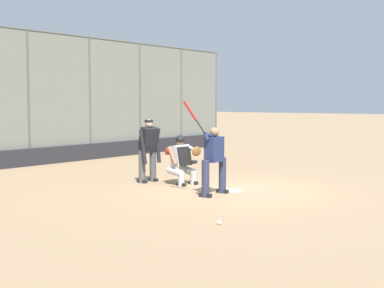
% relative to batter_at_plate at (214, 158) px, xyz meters
% --- Properties ---
extents(ground_plane, '(160.00, 160.00, 0.00)m').
position_rel_batter_at_plate_xyz_m(ground_plane, '(-0.71, -0.01, -0.81)').
color(ground_plane, '#9E7F5B').
extents(home_plate_marker, '(0.43, 0.43, 0.01)m').
position_rel_batter_at_plate_xyz_m(home_plate_marker, '(-0.71, -0.01, -0.81)').
color(home_plate_marker, white).
rests_on(home_plate_marker, ground_plane).
extents(backstop_fence, '(20.46, 0.08, 4.37)m').
position_rel_batter_at_plate_xyz_m(backstop_fence, '(-0.71, -7.89, 1.46)').
color(backstop_fence, '#515651').
rests_on(backstop_fence, ground_plane).
extents(padding_wall, '(19.98, 0.18, 0.56)m').
position_rel_batter_at_plate_xyz_m(padding_wall, '(-0.71, -7.79, -0.53)').
color(padding_wall, '#28282D').
rests_on(padding_wall, ground_plane).
extents(bleachers_beyond, '(14.27, 2.50, 1.48)m').
position_rel_batter_at_plate_xyz_m(bleachers_beyond, '(-1.69, -10.39, -0.33)').
color(bleachers_beyond, slate).
rests_on(bleachers_beyond, ground_plane).
extents(batter_at_plate, '(1.01, 0.60, 2.08)m').
position_rel_batter_at_plate_xyz_m(batter_at_plate, '(0.00, 0.00, 0.00)').
color(batter_at_plate, '#2D334C').
rests_on(batter_at_plate, ground_plane).
extents(catcher_behind_plate, '(0.66, 0.79, 1.22)m').
position_rel_batter_at_plate_xyz_m(catcher_behind_plate, '(-0.73, -1.50, -0.18)').
color(catcher_behind_plate, '#B7B7BC').
rests_on(catcher_behind_plate, ground_plane).
extents(umpire_home, '(0.65, 0.42, 1.61)m').
position_rel_batter_at_plate_xyz_m(umpire_home, '(-0.49, -2.42, 0.05)').
color(umpire_home, '#4C4C51').
rests_on(umpire_home, ground_plane).
extents(fielding_glove_on_dirt, '(0.30, 0.23, 0.11)m').
position_rel_batter_at_plate_xyz_m(fielding_glove_on_dirt, '(-4.51, -4.13, -0.76)').
color(fielding_glove_on_dirt, black).
rests_on(fielding_glove_on_dirt, ground_plane).
extents(baseball_loose, '(0.07, 0.07, 0.07)m').
position_rel_batter_at_plate_xyz_m(baseball_loose, '(2.25, 1.77, -0.78)').
color(baseball_loose, white).
rests_on(baseball_loose, ground_plane).
extents(equipment_bag_dugout_side, '(1.28, 0.30, 0.30)m').
position_rel_batter_at_plate_xyz_m(equipment_bag_dugout_side, '(-6.73, -6.79, -0.67)').
color(equipment_bag_dugout_side, maroon).
rests_on(equipment_bag_dugout_side, ground_plane).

